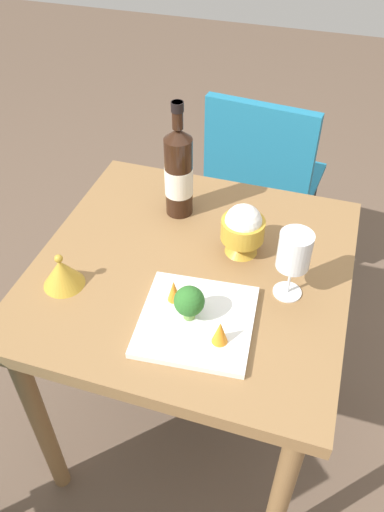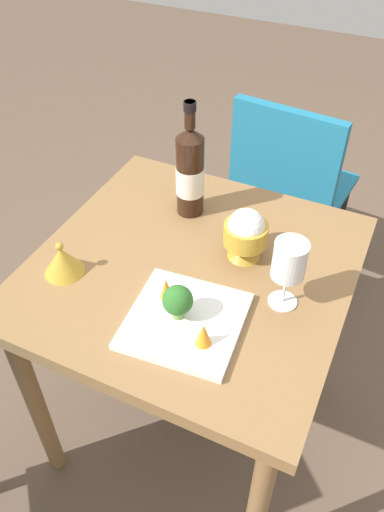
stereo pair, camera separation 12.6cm
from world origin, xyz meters
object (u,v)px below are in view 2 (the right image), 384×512
Objects in this scene: wine_glass at (289,262)px; carrot_garnish_left at (167,288)px; wine_bottle at (190,172)px; serving_plate at (185,321)px; broccoli_floret at (178,301)px; rice_bowl at (246,234)px; carrot_garnish_right at (204,334)px; chair_near_window at (288,181)px; rice_bowl_lid at (63,260)px.

wine_glass is 3.08× the size of carrot_garnish_left.
wine_bottle is 1.84× the size of wine_glass.
broccoli_floret is at bearing -179.69° from serving_plate.
broccoli_floret is at bearing -68.43° from wine_bottle.
serving_plate is (-0.04, -0.26, -0.07)m from rice_bowl.
rice_bowl is 1.65× the size of broccoli_floret.
broccoli_floret is at bearing -39.77° from carrot_garnish_left.
carrot_garnish_left is (-0.24, -0.11, -0.08)m from wine_glass.
serving_plate is 4.66× the size of carrot_garnish_left.
rice_bowl is at bearing 81.67° from serving_plate.
broccoli_floret is 1.45× the size of carrot_garnish_right.
rice_bowl reaches higher than carrot_garnish_left.
chair_near_window is 0.74m from rice_bowl.
serving_plate is at bearing 145.30° from carrot_garnish_right.
rice_bowl is (-0.14, 0.11, -0.05)m from wine_glass.
broccoli_floret is at bearing -101.85° from rice_bowl.
wine_bottle is 0.24m from rice_bowl.
carrot_garnish_right is at bearing -78.65° from chair_near_window.
wine_bottle is 0.41m from wine_glass.
rice_bowl reaches higher than serving_plate.
rice_bowl_lid reaches higher than carrot_garnish_left.
rice_bowl_lid is 1.69× the size of carrot_garnish_right.
chair_near_window is 0.89m from wine_glass.
carrot_garnish_right is at bearing -28.76° from broccoli_floret.
wine_glass is at bearing 60.55° from carrot_garnish_right.
broccoli_floret reaches higher than carrot_garnish_right.
chair_near_window is at bearing 104.59° from wine_glass.
wine_bottle is 5.65× the size of carrot_garnish_left.
serving_plate is at bearing -3.73° from rice_bowl_lid.
wine_bottle is at bearing 118.68° from carrot_garnish_right.
wine_glass is at bearing 25.23° from carrot_garnish_left.
chair_near_window is 0.99m from broccoli_floret.
wine_bottle reaches higher than carrot_garnish_left.
chair_near_window is 9.91× the size of broccoli_floret.
wine_glass reaches higher than carrot_garnish_right.
rice_bowl is at bearing 94.84° from carrot_garnish_right.
serving_plate is at bearing -31.61° from carrot_garnish_left.
broccoli_floret is at bearing -141.54° from wine_glass.
wine_glass reaches higher than broccoli_floret.
wine_glass is 3.03× the size of carrot_garnish_right.
carrot_garnish_right is (0.08, -0.04, -0.02)m from broccoli_floret.
carrot_garnish_right is (0.09, -0.99, 0.25)m from chair_near_window.
wine_bottle is 0.41m from rice_bowl_lid.
broccoli_floret is at bearing 151.24° from carrot_garnish_right.
serving_plate is 4.58× the size of carrot_garnish_right.
broccoli_floret is 1.47× the size of carrot_garnish_left.
wine_glass reaches higher than carrot_garnish_left.
rice_bowl_lid is 0.37× the size of serving_plate.
carrot_garnish_right is at bearing -33.18° from carrot_garnish_left.
wine_glass is 0.28m from carrot_garnish_left.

